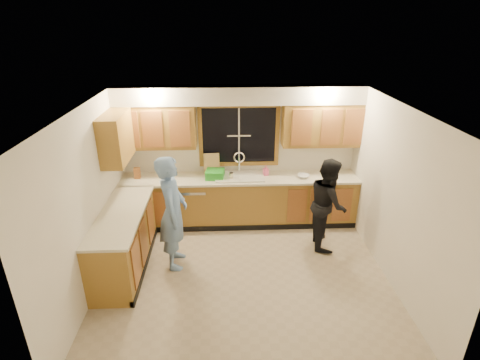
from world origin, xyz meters
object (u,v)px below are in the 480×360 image
sink (240,180)px  soap_bottle (266,170)px  man (173,213)px  dish_crate (215,174)px  woman (328,203)px  stove (114,263)px  bowl (303,176)px  dishwasher (193,204)px  knife_block (137,173)px

sink → soap_bottle: sink is taller
soap_bottle → man: bearing=-139.5°
dish_crate → woman: bearing=-22.5°
man → dish_crate: bearing=-28.3°
stove → woman: 3.38m
woman → bowl: 0.79m
stove → bowl: size_ratio=4.31×
stove → soap_bottle: size_ratio=4.90×
bowl → dish_crate: bearing=178.4°
sink → dish_crate: sink is taller
stove → woman: (3.20, 1.04, 0.31)m
man → bowl: bearing=-63.5°
dishwasher → knife_block: bearing=177.8°
soap_bottle → bowl: 0.68m
bowl → woman: bearing=-69.4°
soap_bottle → bowl: (0.66, -0.14, -0.07)m
dishwasher → sink: bearing=1.0°
dishwasher → stove: (-0.95, -1.81, 0.04)m
sink → woman: size_ratio=0.56×
man → stove: bearing=126.7°
stove → woman: size_ratio=0.59×
dishwasher → man: bearing=-98.9°
dishwasher → woman: 2.41m
sink → woman: 1.61m
sink → dishwasher: sink is taller
woman → soap_bottle: (-0.93, 0.85, 0.25)m
sink → soap_bottle: 0.50m
woman → man: bearing=105.1°
dish_crate → man: bearing=-116.8°
sink → stove: size_ratio=0.96×
stove → sink: bearing=45.4°
dish_crate → bowl: dish_crate is taller
knife_block → dish_crate: size_ratio=0.62×
sink → bowl: 1.14m
stove → soap_bottle: soap_bottle is taller
dishwasher → soap_bottle: 1.46m
man → dish_crate: (0.60, 1.20, 0.11)m
dishwasher → soap_bottle: soap_bottle is taller
dish_crate → stove: bearing=-127.2°
knife_block → soap_bottle: bearing=-1.3°
man → knife_block: size_ratio=9.13×
woman → stove: bearing=112.9°
stove → dish_crate: dish_crate is taller
man → soap_bottle: 1.99m
knife_block → soap_bottle: 2.28m
dish_crate → knife_block: bearing=177.9°
sink → stove: (-1.80, -1.82, -0.41)m
knife_block → man: bearing=-60.9°
bowl → stove: bearing=-149.1°
stove → dish_crate: size_ratio=2.87×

